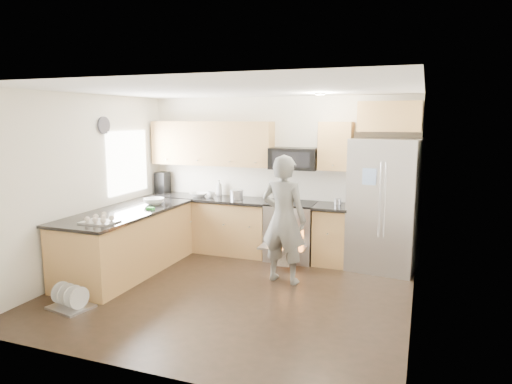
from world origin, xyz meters
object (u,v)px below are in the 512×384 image
at_px(refrigerator, 384,205).
at_px(dish_rack, 71,302).
at_px(stove_range, 292,218).
at_px(person, 284,219).

bearing_deg(refrigerator, dish_rack, -133.04).
xyz_separation_m(refrigerator, dish_rack, (-3.37, -2.81, -0.90)).
distance_m(stove_range, person, 1.07).
height_order(refrigerator, dish_rack, refrigerator).
distance_m(person, dish_rack, 2.88).
bearing_deg(stove_range, refrigerator, 0.29).
xyz_separation_m(stove_range, dish_rack, (-1.95, -2.80, -0.60)).
distance_m(refrigerator, person, 1.63).
distance_m(stove_range, dish_rack, 3.46).
relative_size(stove_range, dish_rack, 3.27).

